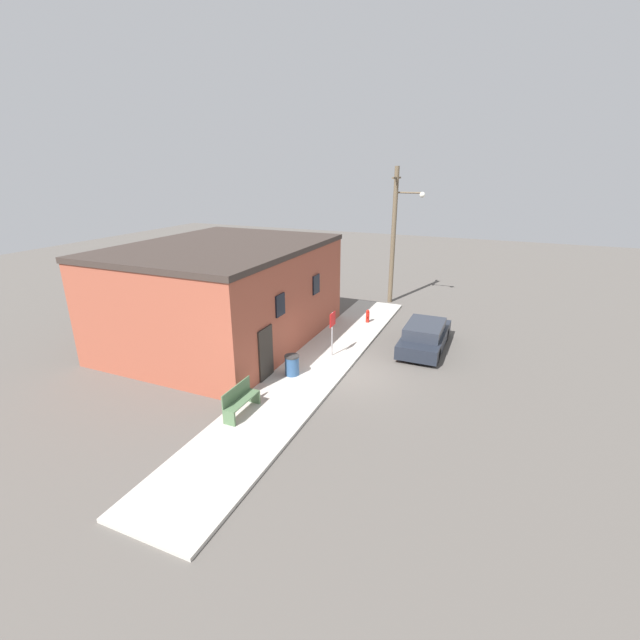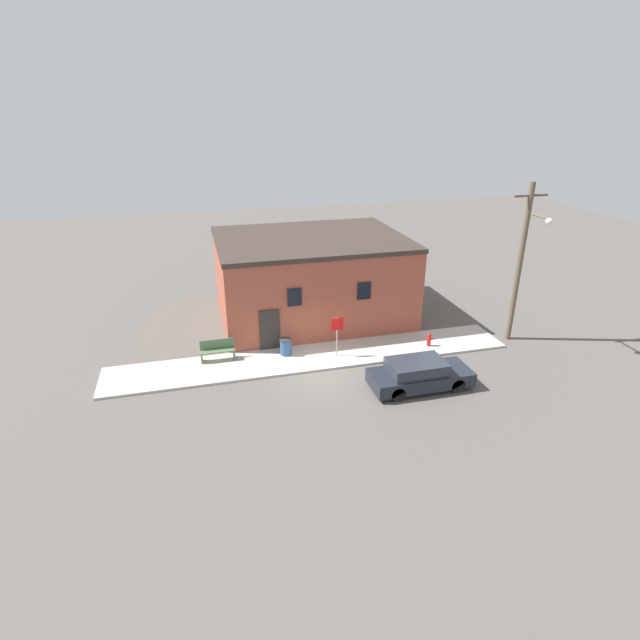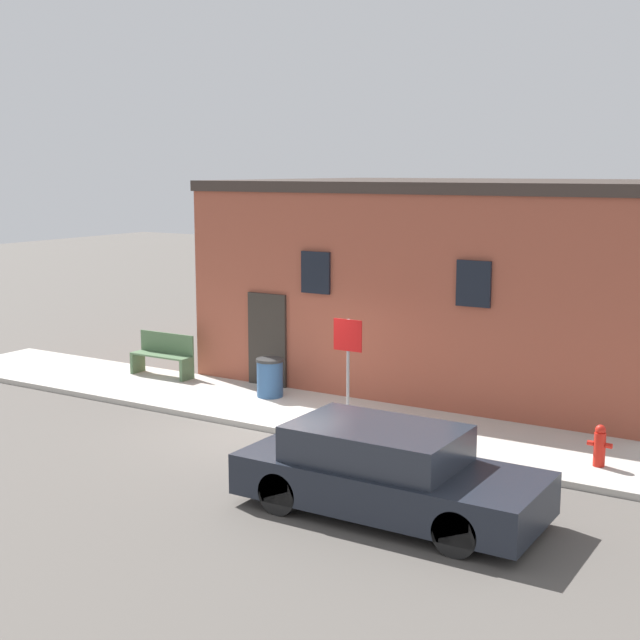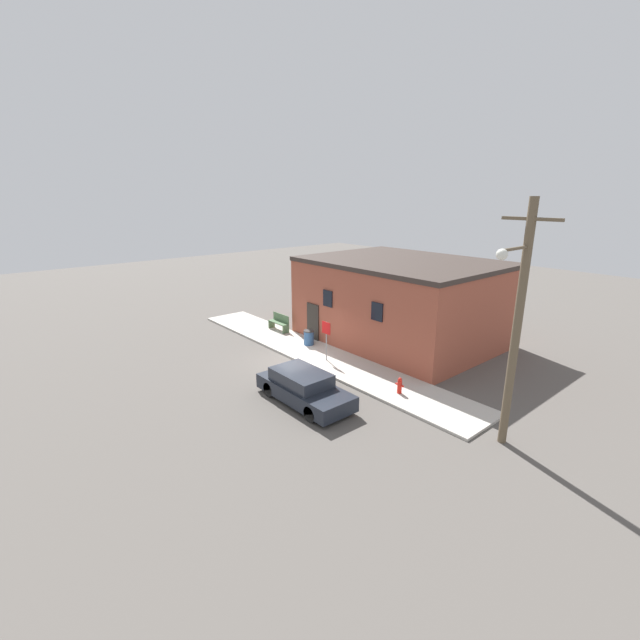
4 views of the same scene
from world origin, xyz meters
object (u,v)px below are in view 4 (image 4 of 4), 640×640
object	(u,v)px
stop_sign	(326,334)
bench	(279,322)
trash_bin	(309,337)
utility_pole	(516,321)
parked_car	(304,388)
fire_hydrant	(400,385)

from	to	relation	value
stop_sign	bench	world-z (taller)	stop_sign
stop_sign	trash_bin	bearing A→B (deg)	161.66
utility_pole	trash_bin	bearing A→B (deg)	174.84
bench	parked_car	world-z (taller)	parked_car
fire_hydrant	bench	world-z (taller)	bench
bench	trash_bin	distance (m)	3.27
fire_hydrant	utility_pole	world-z (taller)	utility_pole
bench	parked_car	xyz separation A→B (m)	(8.29, -4.63, 0.02)
stop_sign	parked_car	bearing A→B (deg)	-53.00
bench	trash_bin	xyz separation A→B (m)	(3.26, -0.29, -0.08)
stop_sign	trash_bin	xyz separation A→B (m)	(-2.37, 0.78, -0.97)
fire_hydrant	bench	xyz separation A→B (m)	(-10.46, 1.21, 0.14)
bench	stop_sign	bearing A→B (deg)	-10.86
bench	trash_bin	world-z (taller)	bench
stop_sign	bench	xyz separation A→B (m)	(-5.62, 1.08, -0.89)
fire_hydrant	bench	distance (m)	10.53
fire_hydrant	trash_bin	distance (m)	7.26
parked_car	bench	bearing A→B (deg)	150.85
bench	utility_pole	bearing A→B (deg)	-5.17
fire_hydrant	stop_sign	distance (m)	4.94
utility_pole	parked_car	world-z (taller)	utility_pole
stop_sign	bench	distance (m)	5.79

